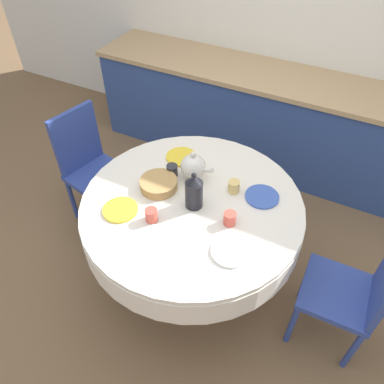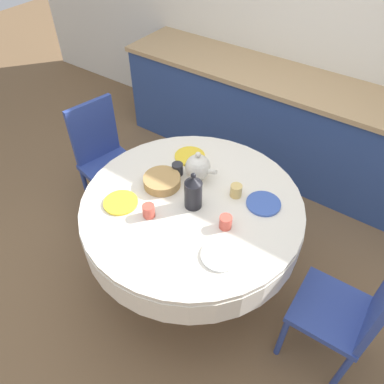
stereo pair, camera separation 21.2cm
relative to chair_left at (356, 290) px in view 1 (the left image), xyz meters
The scene contains 17 objects.
ground_plane 1.14m from the chair_left, behind, with size 12.00×12.00×0.00m, color brown.
wall_back 2.24m from the chair_left, 118.73° to the left, with size 7.00×0.05×2.60m.
kitchen_counter 1.82m from the chair_left, 123.81° to the left, with size 3.24×0.64×0.88m.
dining_table 1.02m from the chair_left, behind, with size 1.33×1.33×0.76m.
chair_left is the anchor object (origin of this frame).
chair_right 2.01m from the chair_left, behind, with size 0.48×0.48×0.94m.
plate_near_left 1.40m from the chair_left, 168.62° to the right, with size 0.20×0.20×0.01m, color yellow.
cup_near_left 1.21m from the chair_left, 167.76° to the right, with size 0.07×0.07×0.08m, color #CC4C3D.
plate_near_right 0.76m from the chair_left, 158.82° to the right, with size 0.20×0.20×0.01m, color white.
cup_near_right 0.80m from the chair_left, behind, with size 0.07×0.07×0.08m, color #CC4C3D.
plate_far_left 1.33m from the chair_left, 165.93° to the left, with size 0.20×0.20×0.01m, color yellow.
cup_far_left 1.27m from the chair_left, behind, with size 0.07×0.07×0.08m, color #28282D.
plate_far_right 0.73m from the chair_left, 162.73° to the left, with size 0.20×0.20×0.01m, color #3856AD.
cup_far_right 0.89m from the chair_left, 167.98° to the left, with size 0.07×0.07×0.08m, color #DBB766.
coffee_carafe 1.05m from the chair_left, behind, with size 0.10×0.10×0.25m.
teapot 1.16m from the chair_left, behind, with size 0.22×0.16×0.21m.
bread_basket 1.28m from the chair_left, behind, with size 0.23×0.23×0.06m, color #AD844C.
Camera 1 is at (0.70, -1.38, 2.35)m, focal length 35.00 mm.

